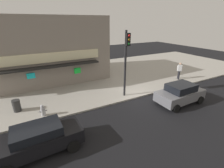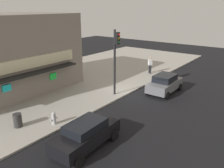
% 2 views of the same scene
% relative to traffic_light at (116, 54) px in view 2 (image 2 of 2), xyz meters
% --- Properties ---
extents(ground_plane, '(60.03, 60.03, 0.00)m').
position_rel_traffic_light_xyz_m(ground_plane, '(1.21, -0.73, -3.61)').
color(ground_plane, black).
extents(sidewalk, '(40.02, 13.92, 0.13)m').
position_rel_traffic_light_xyz_m(sidewalk, '(1.21, 6.22, -3.54)').
color(sidewalk, '#A39E93').
rests_on(sidewalk, ground_plane).
extents(corner_building, '(12.10, 7.99, 6.60)m').
position_rel_traffic_light_xyz_m(corner_building, '(-5.04, 8.33, -0.18)').
color(corner_building, gray).
rests_on(corner_building, sidewalk).
extents(traffic_light, '(0.32, 0.58, 5.45)m').
position_rel_traffic_light_xyz_m(traffic_light, '(0.00, 0.00, 0.00)').
color(traffic_light, black).
rests_on(traffic_light, sidewalk).
extents(fire_hydrant, '(0.53, 0.29, 0.83)m').
position_rel_traffic_light_xyz_m(fire_hydrant, '(-6.65, -0.00, -3.08)').
color(fire_hydrant, '#B2B2B7').
rests_on(fire_hydrant, sidewalk).
extents(trash_can, '(0.53, 0.53, 0.87)m').
position_rel_traffic_light_xyz_m(trash_can, '(-8.24, 1.51, -3.04)').
color(trash_can, '#2D2D2D').
rests_on(trash_can, sidewalk).
extents(pedestrian, '(0.48, 0.50, 1.87)m').
position_rel_traffic_light_xyz_m(pedestrian, '(7.62, 0.83, -2.45)').
color(pedestrian, black).
rests_on(pedestrian, sidewalk).
extents(parked_car_black, '(4.23, 2.01, 1.52)m').
position_rel_traffic_light_xyz_m(parked_car_black, '(-7.15, -3.29, -2.81)').
color(parked_car_black, black).
rests_on(parked_car_black, ground_plane).
extents(parked_car_grey, '(3.97, 2.07, 1.64)m').
position_rel_traffic_light_xyz_m(parked_car_grey, '(3.28, -2.97, -2.77)').
color(parked_car_grey, slate).
rests_on(parked_car_grey, ground_plane).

